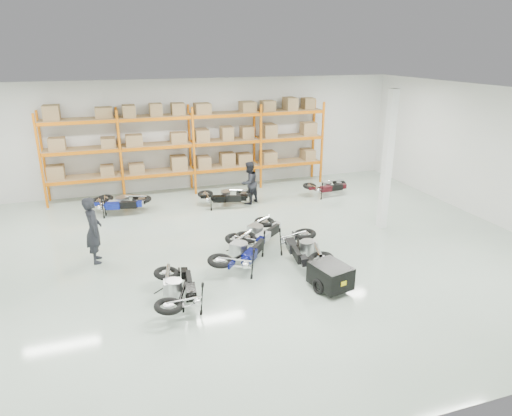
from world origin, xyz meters
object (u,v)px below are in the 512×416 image
object	(u,v)px
moto_silver_left	(258,229)
moto_black_far_left	(177,284)
moto_back_b	(122,198)
person_left	(93,230)
moto_blue_centre	(242,246)
moto_touring_right	(304,243)
moto_back_c	(224,193)
moto_back_d	(327,184)
trailer	(330,276)
moto_back_a	(119,200)
person_back	(249,183)

from	to	relation	value
moto_silver_left	moto_black_far_left	world-z (taller)	moto_silver_left
moto_back_b	person_left	size ratio (longest dim) A/B	0.91
moto_blue_centre	moto_touring_right	bearing A→B (deg)	-149.29
moto_silver_left	moto_back_c	xyz separation A→B (m)	(-0.04, 3.85, -0.06)
person_left	moto_back_b	bearing A→B (deg)	-15.66
moto_back_b	moto_back_c	distance (m)	3.71
moto_touring_right	moto_back_d	bearing A→B (deg)	66.63
moto_back_b	moto_back_c	size ratio (longest dim) A/B	0.99
moto_blue_centre	moto_silver_left	size ratio (longest dim) A/B	1.04
moto_touring_right	trailer	size ratio (longest dim) A/B	1.19
moto_black_far_left	trailer	size ratio (longest dim) A/B	1.12
moto_blue_centre	moto_black_far_left	distance (m)	2.45
moto_black_far_left	person_left	world-z (taller)	person_left
moto_back_b	moto_back_d	size ratio (longest dim) A/B	1.06
moto_back_b	moto_silver_left	bearing A→B (deg)	-118.15
moto_touring_right	moto_silver_left	bearing A→B (deg)	130.71
moto_blue_centre	person_left	bearing A→B (deg)	17.80
moto_blue_centre	moto_back_a	distance (m)	6.19
moto_back_d	person_back	bearing A→B (deg)	88.12
moto_blue_centre	trailer	bearing A→B (deg)	172.50
moto_silver_left	person_left	distance (m)	4.63
person_back	moto_back_a	bearing A→B (deg)	-37.04
moto_touring_right	moto_back_b	xyz separation A→B (m)	(-4.59, 5.83, -0.08)
moto_back_c	moto_back_d	bearing A→B (deg)	-73.99
moto_back_d	person_back	distance (m)	3.28
moto_touring_right	trailer	distance (m)	1.61
moto_touring_right	moto_back_a	xyz separation A→B (m)	(-4.71, 5.70, -0.07)
moto_back_c	moto_back_d	xyz separation A→B (m)	(4.26, 0.04, -0.04)
moto_black_far_left	person_back	bearing A→B (deg)	-114.01
moto_back_c	moto_touring_right	bearing A→B (deg)	-154.60
moto_touring_right	trailer	xyz separation A→B (m)	(-0.00, -1.60, -0.21)
moto_blue_centre	moto_back_b	world-z (taller)	moto_blue_centre
moto_silver_left	moto_back_b	size ratio (longest dim) A/B	1.12
moto_back_d	person_back	world-z (taller)	person_back
moto_back_c	person_back	bearing A→B (deg)	-69.87
moto_black_far_left	trailer	bearing A→B (deg)	178.97
moto_back_a	person_back	bearing A→B (deg)	-83.54
moto_blue_centre	moto_back_c	world-z (taller)	moto_blue_centre
trailer	moto_back_b	size ratio (longest dim) A/B	0.96
moto_back_a	moto_back_c	bearing A→B (deg)	-85.85
moto_blue_centre	moto_back_d	world-z (taller)	moto_blue_centre
person_back	person_left	bearing A→B (deg)	-0.78
moto_back_a	moto_back_b	xyz separation A→B (m)	(0.12, 0.13, -0.01)
moto_touring_right	moto_blue_centre	bearing A→B (deg)	178.91
moto_blue_centre	person_back	distance (m)	5.36
moto_touring_right	moto_back_a	size ratio (longest dim) A/B	1.13
moto_silver_left	moto_back_a	xyz separation A→B (m)	(-3.82, 4.29, -0.05)
moto_black_far_left	trailer	xyz separation A→B (m)	(3.68, -0.45, -0.17)
moto_back_b	moto_back_d	world-z (taller)	moto_back_b
moto_silver_left	moto_back_d	bearing A→B (deg)	-87.18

